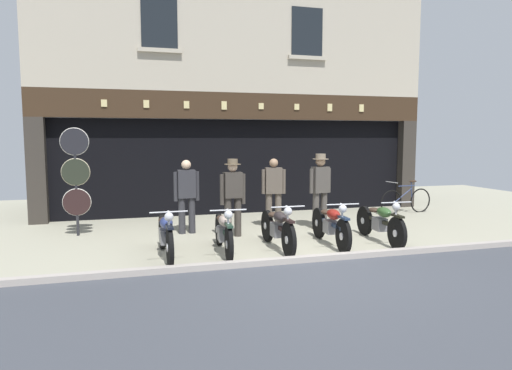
{
  "coord_description": "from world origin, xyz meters",
  "views": [
    {
      "loc": [
        -3.11,
        -7.09,
        2.12
      ],
      "look_at": [
        -0.29,
        2.75,
        1.06
      ],
      "focal_mm": 32.39,
      "sensor_mm": 36.0,
      "label": 1
    }
  ],
  "objects": [
    {
      "name": "motorcycle_center_right",
      "position": [
        0.75,
        1.06,
        0.42
      ],
      "size": [
        0.62,
        1.99,
        0.91
      ],
      "rotation": [
        0.0,
        0.0,
        3.07
      ],
      "color": "black",
      "rests_on": "ground"
    },
    {
      "name": "salesman_left",
      "position": [
        -1.81,
        2.99,
        0.9
      ],
      "size": [
        0.56,
        0.25,
        1.62
      ],
      "rotation": [
        0.0,
        0.0,
        3.15
      ],
      "color": "#2D2D33",
      "rests_on": "ground"
    },
    {
      "name": "tyre_sign_pole",
      "position": [
        -4.11,
        3.38,
        1.35
      ],
      "size": [
        0.59,
        0.06,
        2.32
      ],
      "color": "#232328",
      "rests_on": "ground"
    },
    {
      "name": "assistant_far_right",
      "position": [
        1.23,
        2.68,
        0.98
      ],
      "size": [
        0.55,
        0.37,
        1.74
      ],
      "rotation": [
        0.0,
        0.0,
        3.31
      ],
      "color": "#47423D",
      "rests_on": "ground"
    },
    {
      "name": "shop_facade",
      "position": [
        -0.0,
        6.98,
        1.81
      ],
      "size": [
        11.07,
        4.42,
        6.84
      ],
      "color": "black",
      "rests_on": "ground"
    },
    {
      "name": "motorcycle_left",
      "position": [
        -2.44,
        1.03,
        0.43
      ],
      "size": [
        0.62,
        1.98,
        0.92
      ],
      "rotation": [
        0.0,
        0.0,
        3.16
      ],
      "color": "black",
      "rests_on": "ground"
    },
    {
      "name": "advert_board_far",
      "position": [
        2.8,
        5.4,
        1.66
      ],
      "size": [
        0.83,
        0.03,
        1.02
      ],
      "color": "beige"
    },
    {
      "name": "motorcycle_center_left",
      "position": [
        -1.39,
        1.04,
        0.42
      ],
      "size": [
        0.62,
        1.94,
        0.9
      ],
      "rotation": [
        0.0,
        0.0,
        3.07
      ],
      "color": "black",
      "rests_on": "ground"
    },
    {
      "name": "motorcycle_right",
      "position": [
        1.84,
        1.06,
        0.42
      ],
      "size": [
        0.62,
        1.99,
        0.91
      ],
      "rotation": [
        0.0,
        0.0,
        3.08
      ],
      "color": "black",
      "rests_on": "ground"
    },
    {
      "name": "salesman_right",
      "position": [
        0.22,
        3.04,
        0.9
      ],
      "size": [
        0.55,
        0.28,
        1.63
      ],
      "rotation": [
        0.0,
        0.0,
        2.96
      ],
      "color": "brown",
      "rests_on": "ground"
    },
    {
      "name": "motorcycle_center",
      "position": [
        -0.35,
        1.05,
        0.42
      ],
      "size": [
        0.62,
        1.98,
        0.92
      ],
      "rotation": [
        0.0,
        0.0,
        3.13
      ],
      "color": "black",
      "rests_on": "ground"
    },
    {
      "name": "advert_board_near",
      "position": [
        1.87,
        5.4,
        1.59
      ],
      "size": [
        0.71,
        0.03,
        1.09
      ],
      "color": "silver"
    },
    {
      "name": "shopkeeper_center",
      "position": [
        -0.91,
        2.38,
        0.92
      ],
      "size": [
        0.56,
        0.34,
        1.66
      ],
      "rotation": [
        0.0,
        0.0,
        3.2
      ],
      "color": "#38332D",
      "rests_on": "ground"
    },
    {
      "name": "leaning_bicycle",
      "position": [
        4.45,
        4.03,
        0.37
      ],
      "size": [
        1.7,
        0.5,
        0.94
      ],
      "rotation": [
        0.0,
        0.0,
        1.68
      ],
      "color": "black",
      "rests_on": "ground"
    },
    {
      "name": "ground",
      "position": [
        0.0,
        -0.98,
        -0.04
      ],
      "size": [
        22.77,
        22.0,
        0.18
      ],
      "color": "#A29E87"
    }
  ]
}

